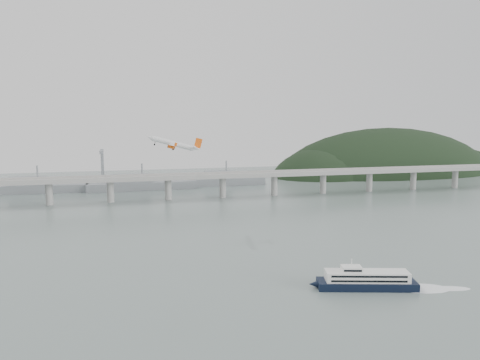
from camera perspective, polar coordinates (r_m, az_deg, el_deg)
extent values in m
plane|color=slate|center=(239.65, 3.26, -10.30)|extent=(900.00, 900.00, 0.00)
cube|color=gray|center=(426.41, -4.76, 0.41)|extent=(800.00, 22.00, 2.20)
cube|color=gray|center=(415.88, -4.53, 0.50)|extent=(800.00, 0.60, 1.80)
cube|color=gray|center=(436.45, -4.99, 0.84)|extent=(800.00, 0.60, 1.80)
cylinder|color=gray|center=(426.78, -22.24, -1.56)|extent=(6.00, 6.00, 21.00)
cylinder|color=gray|center=(422.49, -15.51, -1.36)|extent=(6.00, 6.00, 21.00)
cylinder|color=gray|center=(424.09, -8.75, -1.13)|extent=(6.00, 6.00, 21.00)
cylinder|color=gray|center=(431.52, -2.12, -0.89)|extent=(6.00, 6.00, 21.00)
cylinder|color=gray|center=(444.48, 4.19, -0.66)|extent=(6.00, 6.00, 21.00)
cylinder|color=gray|center=(462.51, 10.08, -0.43)|extent=(6.00, 6.00, 21.00)
cylinder|color=gray|center=(485.05, 15.48, -0.21)|extent=(6.00, 6.00, 21.00)
cylinder|color=gray|center=(511.50, 20.36, -0.02)|extent=(6.00, 6.00, 21.00)
cylinder|color=gray|center=(541.28, 24.73, 0.15)|extent=(6.00, 6.00, 21.00)
ellipsoid|color=black|center=(650.16, 17.43, -0.78)|extent=(320.00, 150.00, 156.00)
ellipsoid|color=black|center=(596.23, 10.15, -0.70)|extent=(140.00, 110.00, 96.00)
ellipsoid|color=black|center=(710.02, 23.19, -0.93)|extent=(220.00, 140.00, 120.00)
cube|color=slate|center=(499.07, -23.37, -0.99)|extent=(95.67, 20.15, 8.00)
cube|color=slate|center=(499.66, -24.49, -0.12)|extent=(33.90, 15.02, 8.00)
cylinder|color=slate|center=(497.08, -23.47, 0.83)|extent=(1.60, 1.60, 14.00)
cube|color=slate|center=(487.79, -11.80, -0.71)|extent=(110.55, 21.43, 8.00)
cube|color=slate|center=(486.41, -13.12, 0.18)|extent=(39.01, 16.73, 8.00)
cylinder|color=slate|center=(485.75, -11.85, 1.16)|extent=(1.60, 1.60, 14.00)
cube|color=slate|center=(509.04, -1.68, -0.20)|extent=(85.00, 13.60, 8.00)
cube|color=slate|center=(506.25, -2.62, 0.67)|extent=(29.75, 11.90, 8.00)
cylinder|color=slate|center=(507.09, -1.69, 1.59)|extent=(1.60, 1.60, 14.00)
cube|color=slate|center=(520.63, -16.41, 1.44)|extent=(3.00, 3.00, 40.00)
cube|color=slate|center=(509.11, -16.53, 3.34)|extent=(3.00, 28.00, 3.00)
cube|color=black|center=(215.48, 15.18, -12.18)|extent=(43.83, 20.93, 3.41)
cone|color=black|center=(211.09, 8.96, -12.42)|extent=(5.00, 4.40, 3.41)
cube|color=white|center=(214.22, 15.21, -11.22)|extent=(36.80, 17.51, 4.26)
cube|color=black|center=(209.92, 15.52, -11.30)|extent=(31.33, 8.53, 0.85)
cube|color=black|center=(210.59, 15.50, -11.83)|extent=(31.33, 8.53, 0.85)
cube|color=black|center=(217.82, 14.94, -10.58)|extent=(31.33, 8.53, 0.85)
cube|color=black|center=(218.46, 14.92, -11.09)|extent=(31.33, 8.53, 0.85)
cube|color=white|center=(211.64, 13.42, -10.46)|extent=(9.78, 7.97, 2.22)
cube|color=black|center=(208.84, 13.61, -10.72)|extent=(7.44, 2.09, 0.85)
cylinder|color=white|center=(210.81, 13.45, -9.76)|extent=(0.52, 0.52, 3.41)
ellipsoid|color=white|center=(223.01, 21.25, -12.21)|extent=(26.90, 18.22, 0.17)
ellipsoid|color=white|center=(227.35, 24.14, -11.98)|extent=(19.38, 10.70, 0.17)
cylinder|color=white|center=(286.40, -8.16, 4.43)|extent=(24.88, 9.06, 9.34)
cone|color=white|center=(287.72, -10.91, 5.09)|extent=(4.88, 4.08, 4.02)
cone|color=white|center=(285.76, -5.29, 3.82)|extent=(5.48, 3.89, 4.24)
cube|color=white|center=(286.36, -8.03, 4.22)|extent=(9.59, 30.45, 2.94)
cube|color=white|center=(285.77, -5.43, 3.98)|extent=(4.62, 10.98, 1.46)
cube|color=#F25B10|center=(285.71, -5.12, 4.51)|extent=(5.32, 1.06, 6.59)
cylinder|color=#F25B10|center=(291.35, -8.27, 4.05)|extent=(4.49, 2.95, 2.93)
cylinder|color=black|center=(291.49, -8.63, 4.14)|extent=(1.20, 2.13, 2.06)
cube|color=white|center=(291.33, -8.23, 4.22)|extent=(2.42, 0.63, 1.59)
cylinder|color=#F25B10|center=(281.63, -8.42, 4.02)|extent=(4.49, 2.95, 2.93)
cylinder|color=black|center=(281.77, -8.79, 4.11)|extent=(1.20, 2.13, 2.06)
cube|color=white|center=(281.60, -8.38, 4.20)|extent=(2.42, 0.63, 1.59)
cylinder|color=black|center=(288.71, -8.07, 3.91)|extent=(0.90, 0.38, 2.15)
cylinder|color=black|center=(288.74, -8.12, 3.73)|extent=(1.24, 0.53, 1.21)
cylinder|color=black|center=(284.11, -8.14, 3.90)|extent=(0.90, 0.38, 2.15)
cylinder|color=black|center=(284.14, -8.18, 3.71)|extent=(1.24, 0.53, 1.21)
cylinder|color=black|center=(287.40, -10.34, 4.45)|extent=(0.90, 0.38, 2.15)
cylinder|color=black|center=(287.43, -10.38, 4.26)|extent=(1.24, 0.53, 1.21)
cube|color=#F25B10|center=(301.27, -7.45, 4.36)|extent=(1.92, 0.44, 2.42)
cube|color=#F25B10|center=(271.18, -7.83, 4.31)|extent=(1.92, 0.44, 2.42)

